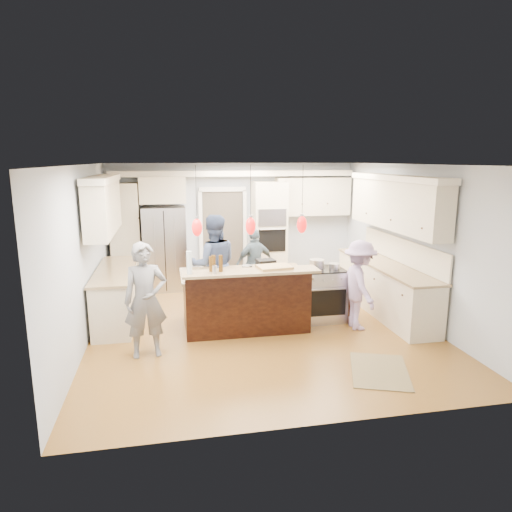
{
  "coord_description": "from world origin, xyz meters",
  "views": [
    {
      "loc": [
        -1.47,
        -7.18,
        2.78
      ],
      "look_at": [
        0.0,
        0.35,
        1.15
      ],
      "focal_mm": 32.0,
      "sensor_mm": 36.0,
      "label": 1
    }
  ],
  "objects_px": {
    "refrigerator": "(165,248)",
    "kitchen_island": "(245,299)",
    "person_far_left": "(214,265)",
    "person_bar_end": "(146,300)",
    "island_range": "(323,294)"
  },
  "relations": [
    {
      "from": "refrigerator",
      "to": "kitchen_island",
      "type": "relative_size",
      "value": 0.86
    },
    {
      "from": "refrigerator",
      "to": "person_bar_end",
      "type": "distance_m",
      "value": 3.48
    },
    {
      "from": "island_range",
      "to": "person_far_left",
      "type": "bearing_deg",
      "value": 159.19
    },
    {
      "from": "refrigerator",
      "to": "kitchen_island",
      "type": "xyz_separation_m",
      "value": [
        1.3,
        -2.57,
        -0.41
      ]
    },
    {
      "from": "kitchen_island",
      "to": "person_bar_end",
      "type": "relative_size",
      "value": 1.26
    },
    {
      "from": "refrigerator",
      "to": "person_bar_end",
      "type": "xyz_separation_m",
      "value": [
        -0.27,
        -3.47,
        -0.07
      ]
    },
    {
      "from": "kitchen_island",
      "to": "person_far_left",
      "type": "relative_size",
      "value": 1.15
    },
    {
      "from": "kitchen_island",
      "to": "person_far_left",
      "type": "height_order",
      "value": "person_far_left"
    },
    {
      "from": "kitchen_island",
      "to": "person_far_left",
      "type": "distance_m",
      "value": 0.99
    },
    {
      "from": "refrigerator",
      "to": "island_range",
      "type": "distance_m",
      "value": 3.71
    },
    {
      "from": "island_range",
      "to": "person_bar_end",
      "type": "relative_size",
      "value": 0.55
    },
    {
      "from": "kitchen_island",
      "to": "person_far_left",
      "type": "bearing_deg",
      "value": 119.44
    },
    {
      "from": "person_far_left",
      "to": "person_bar_end",
      "type": "bearing_deg",
      "value": 56.07
    },
    {
      "from": "refrigerator",
      "to": "kitchen_island",
      "type": "distance_m",
      "value": 2.91
    },
    {
      "from": "person_bar_end",
      "to": "island_range",
      "type": "bearing_deg",
      "value": 11.12
    }
  ]
}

